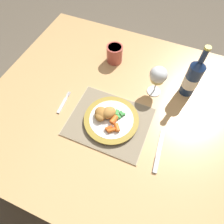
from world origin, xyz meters
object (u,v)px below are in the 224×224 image
wine_glass (158,76)px  dining_table (126,117)px  dinner_plate (111,120)px  table_knife (158,155)px  drinking_cup (115,54)px  bottle (193,78)px  fork (63,104)px

wine_glass → dining_table: bearing=-120.2°
dinner_plate → table_knife: dinner_plate is taller
dining_table → dinner_plate: dinner_plate is taller
dinner_plate → wine_glass: (0.13, 0.24, 0.10)m
table_knife → dining_table: bearing=140.9°
wine_glass → dinner_plate: bearing=-118.1°
wine_glass → drinking_cup: size_ratio=1.71×
table_knife → bottle: size_ratio=0.70×
fork → wine_glass: (0.38, 0.24, 0.11)m
table_knife → bottle: (0.04, 0.37, 0.10)m
fork → bottle: (0.52, 0.30, 0.10)m
dinner_plate → table_knife: size_ratio=1.27×
fork → drinking_cup: (0.11, 0.37, 0.05)m
table_knife → wine_glass: 0.35m
bottle → drinking_cup: bearing=171.4°
wine_glass → bottle: 0.16m
dinner_plate → drinking_cup: size_ratio=2.63×
drinking_cup → dinner_plate: bearing=-69.7°
table_knife → drinking_cup: size_ratio=2.07×
table_knife → drinking_cup: drinking_cup is taller
fork → drinking_cup: 0.39m
bottle → drinking_cup: size_ratio=2.96×
dinner_plate → bottle: size_ratio=0.89×
table_knife → wine_glass: (-0.11, 0.31, 0.11)m
dining_table → fork: (-0.29, -0.09, 0.08)m
dining_table → bottle: (0.23, 0.21, 0.18)m
bottle → dining_table: bearing=-137.8°
bottle → table_knife: bearing=-95.6°
wine_glass → drinking_cup: 0.30m
wine_glass → drinking_cup: wine_glass is taller
dining_table → table_knife: 0.27m
dining_table → bottle: size_ratio=4.90×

